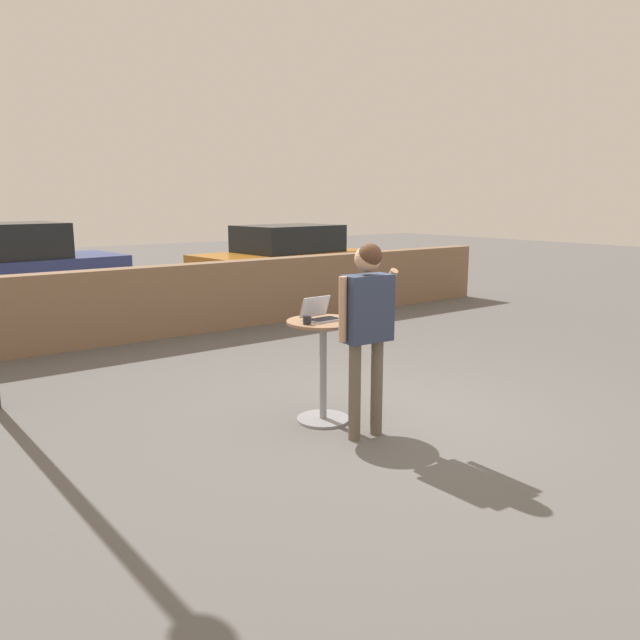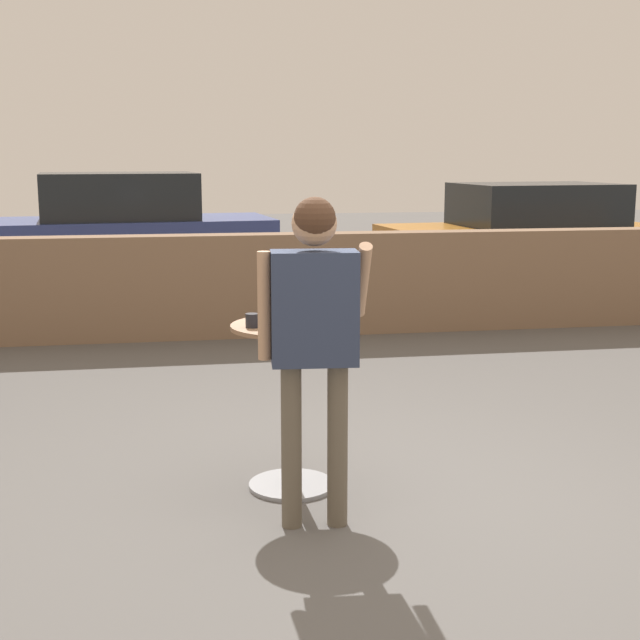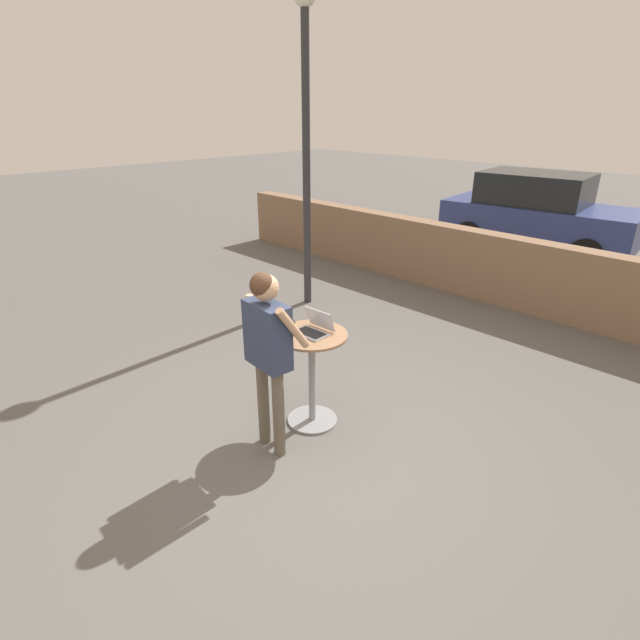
% 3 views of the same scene
% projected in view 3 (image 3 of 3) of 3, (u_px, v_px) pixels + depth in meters
% --- Properties ---
extents(ground_plane, '(50.00, 50.00, 0.00)m').
position_uv_depth(ground_plane, '(318.00, 459.00, 4.66)').
color(ground_plane, '#5B5956').
extents(pavement_kerb, '(13.87, 0.35, 1.12)m').
position_uv_depth(pavement_kerb, '(548.00, 280.00, 7.66)').
color(pavement_kerb, '#84664C').
rests_on(pavement_kerb, ground_plane).
extents(cafe_table, '(0.71, 0.71, 1.00)m').
position_uv_depth(cafe_table, '(312.00, 369.00, 4.98)').
color(cafe_table, gray).
rests_on(cafe_table, ground_plane).
extents(laptop, '(0.34, 0.30, 0.22)m').
position_uv_depth(laptop, '(314.00, 328.00, 4.83)').
color(laptop, '#B7BABF').
rests_on(laptop, cafe_table).
extents(coffee_mug, '(0.10, 0.07, 0.08)m').
position_uv_depth(coffee_mug, '(292.00, 325.00, 4.93)').
color(coffee_mug, '#232328').
rests_on(coffee_mug, cafe_table).
extents(standing_person, '(0.61, 0.37, 1.77)m').
position_uv_depth(standing_person, '(268.00, 340.00, 4.37)').
color(standing_person, brown).
rests_on(standing_person, ground_plane).
extents(parked_car_near_street, '(4.06, 2.19, 1.72)m').
position_uv_depth(parked_car_near_street, '(537.00, 213.00, 10.87)').
color(parked_car_near_street, navy).
rests_on(parked_car_near_street, ground_plane).
extents(street_lamp, '(0.32, 0.32, 4.55)m').
position_uv_depth(street_lamp, '(306.00, 114.00, 7.23)').
color(street_lamp, '#2D2D33').
rests_on(street_lamp, ground_plane).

